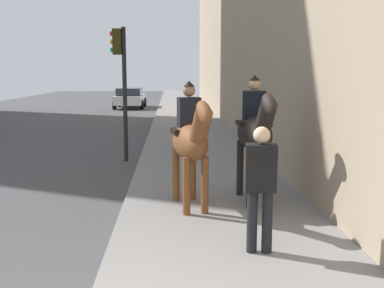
# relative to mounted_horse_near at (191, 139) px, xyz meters

# --- Properties ---
(mounted_horse_near) EXTENTS (2.14, 0.83, 2.25)m
(mounted_horse_near) POSITION_rel_mounted_horse_near_xyz_m (0.00, 0.00, 0.00)
(mounted_horse_near) COLOR brown
(mounted_horse_near) RESTS_ON sidewalk_slab
(mounted_horse_far) EXTENTS (2.15, 0.63, 2.35)m
(mounted_horse_far) POSITION_rel_mounted_horse_near_xyz_m (0.29, -1.19, 0.09)
(mounted_horse_far) COLOR black
(mounted_horse_far) RESTS_ON sidewalk_slab
(pedestrian_greeting) EXTENTS (0.31, 0.43, 1.70)m
(pedestrian_greeting) POSITION_rel_mounted_horse_near_xyz_m (-2.06, -0.83, -0.26)
(pedestrian_greeting) COLOR black
(pedestrian_greeting) RESTS_ON sidewalk_slab
(car_mid_lane) EXTENTS (4.38, 2.15, 1.44)m
(car_mid_lane) POSITION_rel_mounted_horse_near_xyz_m (24.72, 3.27, -0.59)
(car_mid_lane) COLOR silver
(car_mid_lane) RESTS_ON ground
(traffic_light_near_curb) EXTENTS (0.20, 0.44, 3.75)m
(traffic_light_near_curb) POSITION_rel_mounted_horse_near_xyz_m (5.01, 1.72, 1.17)
(traffic_light_near_curb) COLOR black
(traffic_light_near_curb) RESTS_ON ground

